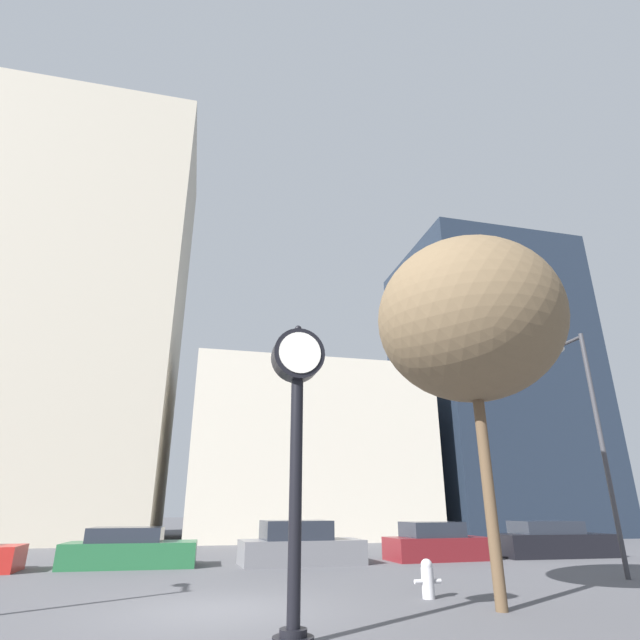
% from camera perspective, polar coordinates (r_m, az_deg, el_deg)
% --- Properties ---
extents(ground_plane, '(200.00, 200.00, 0.00)m').
position_cam_1_polar(ground_plane, '(11.38, -11.41, -29.79)').
color(ground_plane, '#515156').
extents(building_tall_tower, '(14.35, 12.00, 29.20)m').
position_cam_1_polar(building_tall_tower, '(38.57, -26.47, 0.89)').
color(building_tall_tower, '#BCB29E').
rests_on(building_tall_tower, ground_plane).
extents(building_storefront_row, '(15.15, 12.00, 10.76)m').
position_cam_1_polar(building_storefront_row, '(36.08, -2.02, -15.05)').
color(building_storefront_row, beige).
rests_on(building_storefront_row, ground_plane).
extents(building_glass_modern, '(12.46, 12.00, 22.25)m').
position_cam_1_polar(building_glass_modern, '(42.70, 18.72, -7.04)').
color(building_glass_modern, '#1E2838').
rests_on(building_glass_modern, ground_plane).
extents(street_clock, '(0.89, 0.62, 4.94)m').
position_cam_1_polar(street_clock, '(8.53, -2.68, -11.30)').
color(street_clock, black).
rests_on(street_clock, ground_plane).
extents(car_green, '(4.34, 1.96, 1.25)m').
position_cam_1_polar(car_green, '(19.60, -20.92, -23.35)').
color(car_green, '#236038').
rests_on(car_green, ground_plane).
extents(car_grey, '(4.39, 2.14, 1.44)m').
position_cam_1_polar(car_grey, '(19.43, -2.32, -24.38)').
color(car_grey, slate).
rests_on(car_grey, ground_plane).
extents(car_maroon, '(3.96, 1.97, 1.36)m').
position_cam_1_polar(car_maroon, '(21.37, 13.15, -23.65)').
color(car_maroon, maroon).
rests_on(car_maroon, ground_plane).
extents(car_black, '(4.70, 1.99, 1.36)m').
position_cam_1_polar(car_black, '(24.13, 24.93, -21.97)').
color(car_black, black).
rests_on(car_black, ground_plane).
extents(fire_hydrant_far, '(0.63, 0.27, 0.80)m').
position_cam_1_polar(fire_hydrant_far, '(12.70, 12.19, -26.88)').
color(fire_hydrant_far, '#B7B7BC').
rests_on(fire_hydrant_far, ground_plane).
extents(street_lamp_right, '(0.36, 1.57, 7.24)m').
position_cam_1_polar(street_lamp_right, '(18.24, 28.26, -9.25)').
color(street_lamp_right, '#38383D').
rests_on(street_lamp_right, ground_plane).
extents(bare_tree, '(4.26, 4.26, 7.92)m').
position_cam_1_polar(bare_tree, '(12.20, 16.69, -0.02)').
color(bare_tree, brown).
rests_on(bare_tree, ground_plane).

